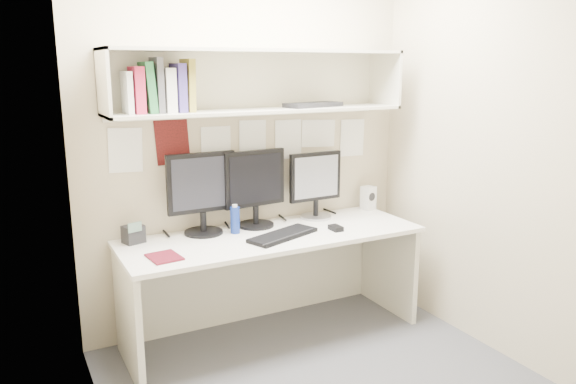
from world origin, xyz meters
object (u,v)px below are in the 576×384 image
speaker (368,198)px  keyboard (283,235)px  maroon_notebook (164,257)px  monitor_right (315,183)px  monitor_left (202,191)px  desk_phone (133,234)px  monitor_center (255,186)px  desk (273,285)px

speaker → keyboard: bearing=-172.2°
keyboard → maroon_notebook: (-0.79, -0.04, -0.01)m
keyboard → monitor_right: bearing=16.1°
monitor_left → desk_phone: (-0.45, 0.00, -0.23)m
monitor_right → maroon_notebook: bearing=-165.2°
monitor_center → keyboard: monitor_center is taller
monitor_left → maroon_notebook: (-0.36, -0.37, -0.28)m
desk → monitor_left: 0.80m
monitor_right → speaker: monitor_right is taller
desk → monitor_center: bearing=96.1°
monitor_right → desk: bearing=-156.2°
speaker → desk_phone: speaker is taller
speaker → desk_phone: size_ratio=1.24×
monitor_center → desk_phone: (-0.84, 0.00, -0.23)m
maroon_notebook → desk_phone: (-0.09, 0.37, 0.05)m
monitor_left → speaker: (1.34, 0.02, -0.20)m
desk_phone → monitor_right: bearing=-17.1°
desk → desk_phone: (-0.86, 0.22, 0.42)m
desk → keyboard: bearing=-75.5°
desk → keyboard: (0.03, -0.10, 0.38)m
desk_phone → speaker: bearing=-16.6°
monitor_left → speaker: 1.36m
maroon_notebook → speaker: bearing=6.1°
speaker → desk: bearing=-178.5°
desk → monitor_right: size_ratio=4.16×
keyboard → maroon_notebook: bearing=162.4°
monitor_right → keyboard: (-0.43, -0.32, -0.25)m
speaker → monitor_center: bearing=168.4°
desk → monitor_left: size_ratio=3.71×
desk → keyboard: keyboard is taller
desk → desk_phone: 0.98m
monitor_center → monitor_right: size_ratio=1.10×
desk → speaker: (0.94, 0.24, 0.45)m
maroon_notebook → monitor_left: bearing=38.6°
monitor_center → monitor_right: monitor_center is taller
monitor_center → speaker: bearing=-4.4°
monitor_right → monitor_center: bearing=178.2°
desk → speaker: speaker is taller
desk → monitor_right: monitor_right is taller
speaker → maroon_notebook: 1.75m
desk → maroon_notebook: maroon_notebook is taller
monitor_center → maroon_notebook: monitor_center is taller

